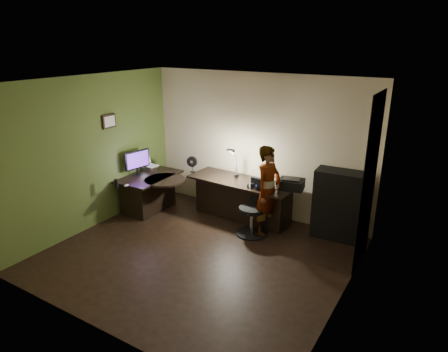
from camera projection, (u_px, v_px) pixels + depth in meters
The scene contains 27 objects.
floor at pixel (198, 256), 6.35m from camera, with size 4.50×4.00×0.01m, color black.
ceiling at pixel (193, 82), 5.46m from camera, with size 4.50×4.00×0.01m, color silver.
wall_back at pixel (257, 146), 7.52m from camera, with size 4.50×0.01×2.70m, color #C6B58E.
wall_front at pixel (88, 227), 4.28m from camera, with size 4.50×0.01×2.70m, color #C6B58E.
wall_left at pixel (91, 153), 7.01m from camera, with size 0.01×4.00×2.70m, color #C6B58E.
wall_right at pixel (349, 207), 4.79m from camera, with size 0.01×4.00×2.70m, color #C6B58E.
green_wall_overlay at pixel (91, 154), 7.00m from camera, with size 0.00×4.00×2.70m, color #4B6026.
arched_doorway at pixel (369, 183), 5.74m from camera, with size 0.01×0.90×2.60m, color black.
french_door at pixel (331, 248), 4.46m from camera, with size 0.02×0.92×2.10m, color white.
framed_picture at pixel (109, 121), 7.19m from camera, with size 0.04×0.30×0.25m, color black.
desk_left at pixel (150, 193), 7.92m from camera, with size 0.77×1.25×0.72m, color black.
desk_right at pixel (241, 200), 7.52m from camera, with size 2.05×0.72×0.77m, color black.
cabinet at pixel (338, 205), 6.75m from camera, with size 0.80×0.40×1.20m, color black.
laptop_stand at pixel (149, 168), 8.18m from camera, with size 0.23×0.19×0.09m, color silver.
laptop at pixel (150, 161), 8.11m from camera, with size 0.31×0.29×0.22m, color silver.
monitor at pixel (137, 166), 7.81m from camera, with size 0.11×0.56×0.37m, color black.
mouse at pixel (126, 185), 7.27m from camera, with size 0.07×0.10×0.04m, color silver.
phone at pixel (166, 174), 7.91m from camera, with size 0.07×0.14×0.01m, color black.
pen at pixel (152, 183), 7.41m from camera, with size 0.01×0.14×0.01m, color black.
speaker at pixel (116, 184), 7.16m from camera, with size 0.07×0.07×0.17m, color black.
notepad at pixel (146, 182), 7.47m from camera, with size 0.16×0.23×0.01m, color silver.
desk_fan at pixel (192, 164), 7.79m from camera, with size 0.21×0.11×0.32m, color black.
headphones at pixel (252, 186), 6.98m from camera, with size 0.21×0.09×0.10m, color navy.
printer at pixel (291, 184), 6.94m from camera, with size 0.43×0.33×0.19m, color black.
desk_lamp at pixel (237, 161), 7.44m from camera, with size 0.15×0.29×0.63m, color black.
office_chair at pixel (252, 209), 6.87m from camera, with size 0.54×0.54×0.97m, color black.
person at pixel (268, 191), 6.81m from camera, with size 0.57×0.38×1.59m, color #D8A88C.
Camera 1 is at (3.26, -4.54, 3.28)m, focal length 32.00 mm.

